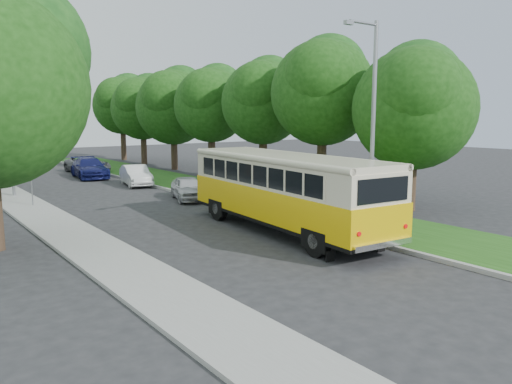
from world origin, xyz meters
TOP-DOWN VIEW (x-y plane):
  - ground at (0.00, 0.00)m, footprint 120.00×120.00m
  - curb at (3.60, 5.00)m, footprint 0.20×70.00m
  - grass_verge at (5.95, 5.00)m, footprint 4.50×70.00m
  - sidewalk at (-4.80, 5.00)m, footprint 2.20×70.00m
  - treeline at (3.15, 17.99)m, footprint 24.27×41.91m
  - lamppost_near at (4.21, -2.50)m, footprint 1.71×0.16m
  - lamppost_far at (-4.70, 16.00)m, footprint 1.71×0.16m
  - warning_sign at (-4.50, 11.98)m, footprint 0.56×0.10m
  - vintage_bus at (2.26, 0.12)m, footprint 3.64×10.85m
  - car_silver at (3.00, 9.33)m, footprint 2.62×4.09m
  - car_white at (3.00, 16.47)m, footprint 2.21×4.35m
  - car_blue at (1.90, 22.49)m, footprint 2.68×5.38m
  - car_grey at (2.94, 26.08)m, footprint 2.82×5.12m

SIDE VIEW (x-z plane):
  - ground at x=0.00m, z-range 0.00..0.00m
  - sidewalk at x=-4.80m, z-range 0.00..0.12m
  - grass_verge at x=5.95m, z-range 0.00..0.13m
  - curb at x=3.60m, z-range 0.00..0.15m
  - car_silver at x=3.00m, z-range 0.00..1.30m
  - car_grey at x=2.94m, z-range 0.00..1.36m
  - car_white at x=3.00m, z-range 0.00..1.37m
  - car_blue at x=1.90m, z-range 0.00..1.50m
  - vintage_bus at x=2.26m, z-range 0.00..3.17m
  - warning_sign at x=-4.50m, z-range 0.46..2.96m
  - lamppost_far at x=-4.70m, z-range 0.37..7.87m
  - lamppost_near at x=4.21m, z-range 0.37..8.37m
  - treeline at x=3.15m, z-range 1.20..10.66m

